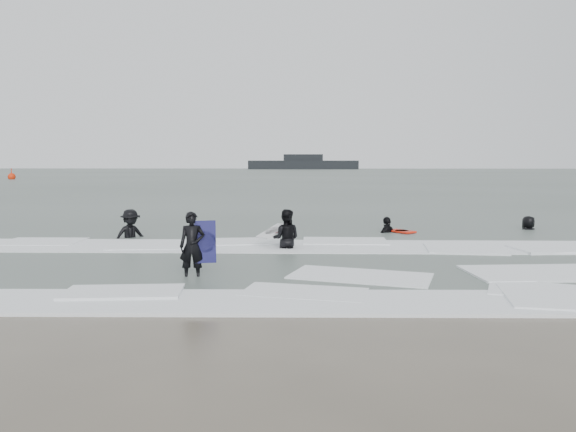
{
  "coord_description": "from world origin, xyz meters",
  "views": [
    {
      "loc": [
        0.43,
        -10.89,
        2.69
      ],
      "look_at": [
        0.0,
        5.0,
        1.1
      ],
      "focal_mm": 35.0,
      "sensor_mm": 36.0,
      "label": 1
    }
  ],
  "objects_px": {
    "surfer_centre": "(193,280)",
    "surfer_right_near": "(387,234)",
    "surfer_right_far": "(528,231)",
    "buoy": "(12,177)",
    "surfer_wading": "(286,250)",
    "vessel_horizon": "(303,164)",
    "surfer_breaker": "(131,239)"
  },
  "relations": [
    {
      "from": "surfer_breaker",
      "to": "surfer_right_far",
      "type": "distance_m",
      "value": 14.7
    },
    {
      "from": "surfer_wading",
      "to": "surfer_breaker",
      "type": "height_order",
      "value": "surfer_breaker"
    },
    {
      "from": "surfer_wading",
      "to": "buoy",
      "type": "bearing_deg",
      "value": -49.68
    },
    {
      "from": "surfer_centre",
      "to": "buoy",
      "type": "relative_size",
      "value": 0.95
    },
    {
      "from": "surfer_wading",
      "to": "vessel_horizon",
      "type": "distance_m",
      "value": 143.95
    },
    {
      "from": "surfer_right_near",
      "to": "buoy",
      "type": "bearing_deg",
      "value": -94.79
    },
    {
      "from": "surfer_wading",
      "to": "surfer_right_far",
      "type": "xyz_separation_m",
      "value": [
        9.11,
        4.86,
        0.0
      ]
    },
    {
      "from": "surfer_wading",
      "to": "surfer_right_near",
      "type": "bearing_deg",
      "value": -126.23
    },
    {
      "from": "buoy",
      "to": "surfer_breaker",
      "type": "bearing_deg",
      "value": -59.17
    },
    {
      "from": "vessel_horizon",
      "to": "surfer_right_near",
      "type": "bearing_deg",
      "value": -88.74
    },
    {
      "from": "surfer_right_far",
      "to": "surfer_breaker",
      "type": "bearing_deg",
      "value": -7.64
    },
    {
      "from": "surfer_breaker",
      "to": "surfer_right_far",
      "type": "bearing_deg",
      "value": -27.9
    },
    {
      "from": "surfer_right_near",
      "to": "surfer_wading",
      "type": "bearing_deg",
      "value": 4.43
    },
    {
      "from": "buoy",
      "to": "surfer_wading",
      "type": "bearing_deg",
      "value": -56.34
    },
    {
      "from": "vessel_horizon",
      "to": "surfer_breaker",
      "type": "bearing_deg",
      "value": -92.37
    },
    {
      "from": "surfer_wading",
      "to": "surfer_breaker",
      "type": "distance_m",
      "value": 5.76
    },
    {
      "from": "surfer_right_far",
      "to": "buoy",
      "type": "distance_m",
      "value": 72.5
    },
    {
      "from": "surfer_wading",
      "to": "surfer_breaker",
      "type": "bearing_deg",
      "value": -15.17
    },
    {
      "from": "surfer_right_near",
      "to": "vessel_horizon",
      "type": "bearing_deg",
      "value": -131.42
    },
    {
      "from": "surfer_centre",
      "to": "surfer_right_far",
      "type": "bearing_deg",
      "value": 31.52
    },
    {
      "from": "surfer_centre",
      "to": "vessel_horizon",
      "type": "distance_m",
      "value": 148.16
    },
    {
      "from": "surfer_right_near",
      "to": "vessel_horizon",
      "type": "height_order",
      "value": "vessel_horizon"
    },
    {
      "from": "surfer_centre",
      "to": "buoy",
      "type": "distance_m",
      "value": 73.26
    },
    {
      "from": "surfer_centre",
      "to": "vessel_horizon",
      "type": "relative_size",
      "value": 0.05
    },
    {
      "from": "surfer_right_far",
      "to": "buoy",
      "type": "bearing_deg",
      "value": -66.48
    },
    {
      "from": "surfer_right_near",
      "to": "surfer_right_far",
      "type": "xyz_separation_m",
      "value": [
        5.5,
        0.97,
        0.0
      ]
    },
    {
      "from": "surfer_centre",
      "to": "surfer_right_near",
      "type": "distance_m",
      "value": 9.82
    },
    {
      "from": "buoy",
      "to": "vessel_horizon",
      "type": "height_order",
      "value": "vessel_horizon"
    },
    {
      "from": "surfer_wading",
      "to": "surfer_right_far",
      "type": "height_order",
      "value": "surfer_wading"
    },
    {
      "from": "surfer_right_near",
      "to": "vessel_horizon",
      "type": "relative_size",
      "value": 0.06
    },
    {
      "from": "surfer_right_near",
      "to": "vessel_horizon",
      "type": "xyz_separation_m",
      "value": [
        -3.07,
        140.06,
        1.57
      ]
    },
    {
      "from": "surfer_right_far",
      "to": "surfer_centre",
      "type": "bearing_deg",
      "value": 20.95
    }
  ]
}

